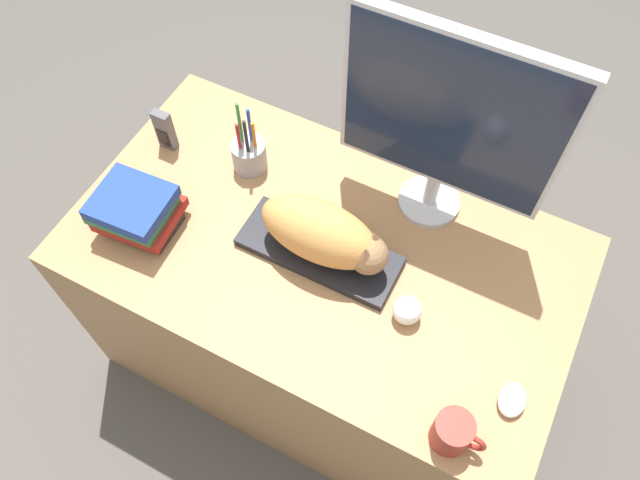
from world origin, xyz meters
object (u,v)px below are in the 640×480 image
monitor (449,121)px  computer_mouse (512,400)px  cat (325,234)px  pen_cup (249,154)px  keyboard (320,251)px  baseball (407,310)px  phone (165,130)px  book_stack (136,211)px  coffee_mug (453,433)px

monitor → computer_mouse: bearing=-48.6°
cat → pen_cup: size_ratio=1.46×
keyboard → baseball: 0.27m
phone → book_stack: phone is taller
monitor → phone: size_ratio=4.35×
keyboard → book_stack: (-0.45, -0.13, 0.05)m
monitor → phone: monitor is taller
keyboard → coffee_mug: (0.46, -0.28, 0.04)m
cat → coffee_mug: size_ratio=2.82×
computer_mouse → coffee_mug: coffee_mug is taller
pen_cup → phone: pen_cup is taller
keyboard → baseball: baseball is taller
computer_mouse → book_stack: book_stack is taller
computer_mouse → baseball: 0.30m
monitor → book_stack: monitor is taller
coffee_mug → pen_cup: (-0.75, 0.44, 0.00)m
pen_cup → baseball: (0.56, -0.22, -0.01)m
pen_cup → phone: bearing=-169.8°
cat → pen_cup: (-0.31, 0.16, -0.05)m
monitor → pen_cup: size_ratio=2.48×
computer_mouse → pen_cup: size_ratio=0.37×
computer_mouse → cat: bearing=165.0°
monitor → computer_mouse: size_ratio=6.74×
monitor → computer_mouse: (0.36, -0.41, -0.31)m
coffee_mug → book_stack: size_ratio=0.55×
monitor → coffee_mug: monitor is taller
computer_mouse → baseball: size_ratio=1.20×
cat → coffee_mug: cat is taller
cat → monitor: monitor is taller
phone → book_stack: size_ratio=0.61×
cat → monitor: (0.17, 0.27, 0.22)m
keyboard → cat: size_ratio=1.24×
book_stack → pen_cup: bearing=63.0°
phone → book_stack: (0.09, -0.25, -0.00)m
computer_mouse → pen_cup: pen_cup is taller
cat → monitor: 0.39m
monitor → book_stack: bearing=-147.7°
pen_cup → book_stack: bearing=-117.0°
cat → computer_mouse: 0.56m
keyboard → cat: bearing=0.0°
monitor → pen_cup: monitor is taller
cat → computer_mouse: bearing=-15.0°
cat → baseball: (0.25, -0.06, -0.07)m
monitor → computer_mouse: monitor is taller
baseball → book_stack: size_ratio=0.33×
keyboard → phone: size_ratio=3.17×
baseball → phone: 0.82m
monitor → coffee_mug: 0.67m
coffee_mug → phone: size_ratio=0.91×
pen_cup → cat: bearing=-27.5°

